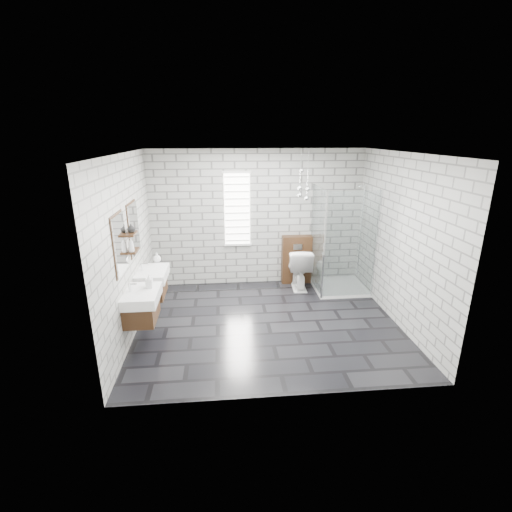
{
  "coord_description": "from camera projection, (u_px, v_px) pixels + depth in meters",
  "views": [
    {
      "loc": [
        -0.71,
        -5.4,
        2.96
      ],
      "look_at": [
        -0.16,
        0.35,
        1.05
      ],
      "focal_mm": 26.0,
      "sensor_mm": 36.0,
      "label": 1
    }
  ],
  "objects": [
    {
      "name": "window",
      "position": [
        237.0,
        209.0,
        7.26
      ],
      "size": [
        0.56,
        0.05,
        1.48
      ],
      "color": "white",
      "rests_on": "wall_back"
    },
    {
      "name": "ceiling",
      "position": [
        270.0,
        152.0,
        5.25
      ],
      "size": [
        4.2,
        3.6,
        0.02
      ],
      "primitive_type": "cube",
      "color": "white",
      "rests_on": "wall_back"
    },
    {
      "name": "pendant_cluster",
      "position": [
        303.0,
        188.0,
        6.83
      ],
      "size": [
        0.26,
        0.25,
        0.92
      ],
      "color": "silver",
      "rests_on": "ceiling"
    },
    {
      "name": "wall_left",
      "position": [
        128.0,
        248.0,
        5.49
      ],
      "size": [
        0.02,
        3.6,
        2.7
      ],
      "primitive_type": "cube",
      "color": "#A0A09B",
      "rests_on": "floor"
    },
    {
      "name": "soap_bottle_b",
      "position": [
        157.0,
        257.0,
        6.38
      ],
      "size": [
        0.17,
        0.17,
        0.17
      ],
      "primitive_type": "imported",
      "rotation": [
        0.0,
        0.0,
        0.43
      ],
      "color": "#B2B2B2",
      "rests_on": "vanity_right"
    },
    {
      "name": "vanity_right",
      "position": [
        150.0,
        275.0,
        6.05
      ],
      "size": [
        0.47,
        0.7,
        1.57
      ],
      "color": "#3B2312",
      "rests_on": "wall_left"
    },
    {
      "name": "shelf_lower",
      "position": [
        133.0,
        251.0,
        5.46
      ],
      "size": [
        0.14,
        0.3,
        0.03
      ],
      "primitive_type": "cube",
      "color": "#3B2312",
      "rests_on": "wall_left"
    },
    {
      "name": "wall_right",
      "position": [
        401.0,
        241.0,
        5.87
      ],
      "size": [
        0.02,
        3.6,
        2.7
      ],
      "primitive_type": "cube",
      "color": "#A0A09B",
      "rests_on": "floor"
    },
    {
      "name": "wall_back",
      "position": [
        257.0,
        219.0,
        7.39
      ],
      "size": [
        4.2,
        0.02,
        2.7
      ],
      "primitive_type": "cube",
      "color": "#A0A09B",
      "rests_on": "floor"
    },
    {
      "name": "shelf_upper",
      "position": [
        131.0,
        234.0,
        5.38
      ],
      "size": [
        0.14,
        0.3,
        0.03
      ],
      "primitive_type": "cube",
      "color": "#3B2312",
      "rests_on": "wall_left"
    },
    {
      "name": "soap_bottle_a",
      "position": [
        149.0,
        281.0,
        5.31
      ],
      "size": [
        0.1,
        0.1,
        0.21
      ],
      "primitive_type": "imported",
      "rotation": [
        0.0,
        0.0,
        -0.05
      ],
      "color": "#B2B2B2",
      "rests_on": "vanity_left"
    },
    {
      "name": "toilet",
      "position": [
        299.0,
        268.0,
        7.41
      ],
      "size": [
        0.51,
        0.83,
        0.82
      ],
      "primitive_type": "imported",
      "rotation": [
        0.0,
        0.0,
        3.08
      ],
      "color": "white",
      "rests_on": "floor"
    },
    {
      "name": "wall_front",
      "position": [
        290.0,
        292.0,
        3.97
      ],
      "size": [
        4.2,
        0.02,
        2.7
      ],
      "primitive_type": "cube",
      "color": "#A0A09B",
      "rests_on": "floor"
    },
    {
      "name": "shower_enclosure",
      "position": [
        337.0,
        267.0,
        7.2
      ],
      "size": [
        1.0,
        1.0,
        2.03
      ],
      "color": "white",
      "rests_on": "floor"
    },
    {
      "name": "cistern_panel",
      "position": [
        296.0,
        259.0,
        7.62
      ],
      "size": [
        0.6,
        0.2,
        1.0
      ],
      "primitive_type": "cube",
      "color": "#3B2312",
      "rests_on": "floor"
    },
    {
      "name": "floor",
      "position": [
        268.0,
        323.0,
        6.1
      ],
      "size": [
        4.2,
        3.6,
        0.02
      ],
      "primitive_type": "cube",
      "color": "black",
      "rests_on": "ground"
    },
    {
      "name": "vase",
      "position": [
        131.0,
        228.0,
        5.37
      ],
      "size": [
        0.15,
        0.15,
        0.12
      ],
      "primitive_type": "imported",
      "rotation": [
        0.0,
        0.0,
        0.34
      ],
      "color": "#B2B2B2",
      "rests_on": "shelf_upper"
    },
    {
      "name": "flush_plate",
      "position": [
        298.0,
        247.0,
        7.43
      ],
      "size": [
        0.18,
        0.01,
        0.12
      ],
      "primitive_type": "cube",
      "color": "silver",
      "rests_on": "cistern_panel"
    },
    {
      "name": "soap_bottle_c",
      "position": [
        131.0,
        245.0,
        5.33
      ],
      "size": [
        0.1,
        0.1,
        0.21
      ],
      "primitive_type": "imported",
      "rotation": [
        0.0,
        0.0,
        -0.32
      ],
      "color": "#B2B2B2",
      "rests_on": "shelf_lower"
    },
    {
      "name": "vanity_left",
      "position": [
        139.0,
        297.0,
        5.25
      ],
      "size": [
        0.47,
        0.7,
        1.57
      ],
      "color": "#3B2312",
      "rests_on": "wall_left"
    }
  ]
}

